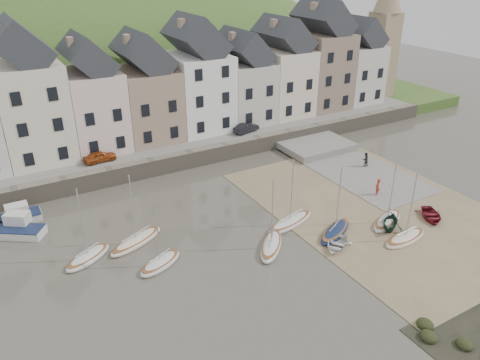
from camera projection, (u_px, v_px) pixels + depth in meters
ground at (277, 241)px, 37.71m from camera, size 160.00×160.00×0.00m
quay_land at (143, 121)px, 62.26m from camera, size 90.00×30.00×1.50m
quay_street at (176, 143)px, 52.97m from camera, size 70.00×7.00×0.10m
seawall at (189, 159)px, 50.54m from camera, size 70.00×1.20×1.80m
beach at (376, 208)px, 42.65m from camera, size 18.00×26.00×0.06m
slipway at (350, 167)px, 50.66m from camera, size 8.00×18.00×0.12m
hillside at (78, 177)px, 90.02m from camera, size 134.40×84.00×84.00m
townhouse_terrace at (176, 84)px, 53.95m from camera, size 61.05×8.00×13.93m
church_spire at (385, 30)px, 67.06m from camera, size 4.00×4.00×18.00m
sailboat_0 at (88, 257)px, 35.31m from camera, size 4.35×3.37×6.32m
sailboat_1 at (160, 263)px, 34.64m from camera, size 4.17×2.99×6.32m
sailboat_2 at (136, 241)px, 37.30m from camera, size 5.38×3.51×6.32m
sailboat_3 at (271, 245)px, 36.73m from camera, size 4.34×4.49×6.32m
sailboat_4 at (290, 222)px, 39.90m from camera, size 5.62×2.76×6.32m
sailboat_5 at (335, 231)px, 38.60m from camera, size 4.93×3.50×6.32m
sailboat_6 at (387, 221)px, 40.13m from camera, size 4.72×3.03×6.32m
sailboat_7 at (405, 238)px, 37.66m from camera, size 4.59×1.90×6.32m
motorboat_0 at (13, 228)px, 38.40m from camera, size 5.39×4.47×1.70m
motorboat_2 at (11, 218)px, 39.88m from camera, size 5.26×1.77×1.70m
rowboat_white at (337, 244)px, 36.66m from camera, size 3.66×3.41×0.62m
rowboat_green at (391, 221)px, 38.93m from camera, size 3.78×3.66×1.52m
rowboat_red at (431, 215)px, 40.67m from camera, size 3.63×3.90×0.66m
person_red at (378, 187)px, 44.41m from camera, size 0.72×0.64×1.66m
person_dark at (365, 159)px, 50.41m from camera, size 0.77×0.61×1.57m
car_left at (100, 157)px, 47.91m from camera, size 3.42×1.59×1.13m
car_right at (246, 128)px, 55.84m from camera, size 3.58×1.98×1.12m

